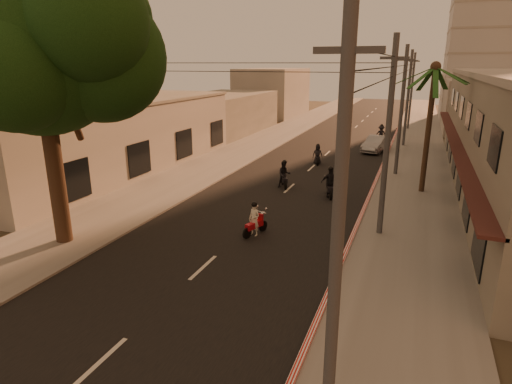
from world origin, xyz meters
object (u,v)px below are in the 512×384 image
Objects in this scene: broadleaf_tree at (48,45)px; parked_car at (376,144)px; scooter_mid_b at (330,183)px; palm_tree at (435,75)px; scooter_far_b at (381,134)px; scooter_red at (254,220)px; scooter_mid_a at (284,175)px; scooter_far_a at (317,155)px.

parked_car is at bearing 68.01° from broadleaf_tree.
parked_car is at bearing 68.22° from scooter_mid_b.
scooter_far_b is (-4.04, 17.09, -6.27)m from palm_tree.
scooter_far_b is at bearing 69.27° from scooter_mid_b.
palm_tree is at bearing -60.89° from parked_car.
scooter_mid_a reaches higher than scooter_red.
scooter_mid_b is at bearing 92.58° from scooter_red.
scooter_mid_b is 0.42× the size of parked_car.
scooter_mid_a is at bearing 62.56° from broadleaf_tree.
broadleaf_tree is 20.18m from palm_tree.
scooter_mid_a is at bearing -105.74° from scooter_far_b.
scooter_mid_b is 20.06m from scooter_far_b.
scooter_red is 0.86× the size of scooter_far_b.
broadleaf_tree is at bearing -125.63° from scooter_far_a.
scooter_red is 0.87× the size of scooter_mid_b.
parked_car is (3.85, 6.89, -0.04)m from scooter_far_a.
scooter_far_b is 4.75m from parked_car.
scooter_mid_a is 3.37m from scooter_mid_b.
scooter_far_a reaches higher than parked_car.
palm_tree reaches higher than scooter_far_b.
broadleaf_tree reaches higher than scooter_far_b.
palm_tree is 4.18× the size of scooter_far_b.
parked_car is (4.36, 14.23, -0.12)m from scooter_mid_a.
scooter_far_a is 0.85× the size of scooter_far_b.
palm_tree is 4.23× the size of scooter_mid_b.
broadleaf_tree is 33.57m from scooter_far_b.
broadleaf_tree is 1.48× the size of palm_tree.
scooter_mid_b is at bearing -88.64° from scooter_far_a.
scooter_far_b reaches higher than parked_car.
broadleaf_tree reaches higher than scooter_mid_a.
palm_tree is at bearing -13.01° from scooter_mid_a.
scooter_mid_b is at bearing 49.24° from broadleaf_tree.
scooter_far_b is (4.36, 18.98, 0.03)m from scooter_mid_a.
broadleaf_tree is 6.25× the size of scooter_mid_b.
broadleaf_tree reaches higher than scooter_far_a.
scooter_far_a is 7.89m from parked_car.
scooter_mid_a is 7.36m from scooter_far_a.
parked_car is at bearing 108.10° from palm_tree.
scooter_mid_b is at bearing -150.57° from palm_tree.
scooter_red is at bearing -104.26° from scooter_far_a.
scooter_mid_b reaches higher than scooter_red.
parked_car is at bearing 44.33° from scooter_far_a.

